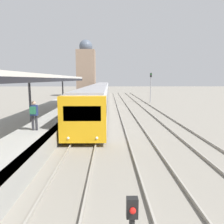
# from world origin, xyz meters

# --- Properties ---
(platform_canopy) EXTENTS (4.00, 27.03, 3.17)m
(platform_canopy) POSITION_xyz_m (-3.90, 13.18, 4.00)
(platform_canopy) COLOR beige
(platform_canopy) RESTS_ON station_platform
(person_on_platform) EXTENTS (0.40, 0.40, 1.66)m
(person_on_platform) POSITION_xyz_m (-2.74, 10.33, 1.94)
(person_on_platform) COLOR #2D2D33
(person_on_platform) RESTS_ON station_platform
(train_near) EXTENTS (2.70, 48.95, 3.03)m
(train_near) POSITION_xyz_m (0.00, 34.55, 1.68)
(train_near) COLOR gold
(train_near) RESTS_ON ground_plane
(signal_mast_far) EXTENTS (0.28, 0.29, 4.89)m
(signal_mast_far) POSITION_xyz_m (8.43, 34.39, 3.08)
(signal_mast_far) COLOR gray
(signal_mast_far) RESTS_ON ground_plane
(distant_domed_building) EXTENTS (4.00, 4.00, 12.45)m
(distant_domed_building) POSITION_xyz_m (-3.55, 47.79, 5.86)
(distant_domed_building) COLOR #89705B
(distant_domed_building) RESTS_ON ground_plane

